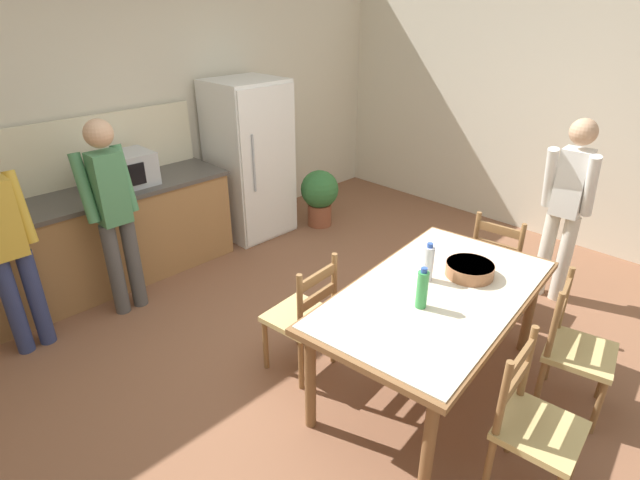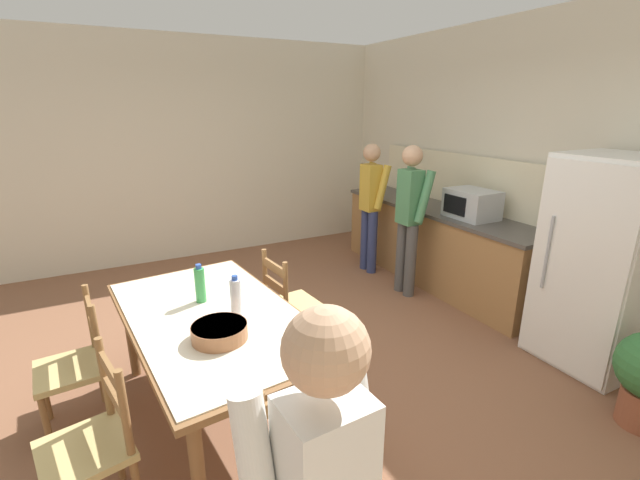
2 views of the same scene
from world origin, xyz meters
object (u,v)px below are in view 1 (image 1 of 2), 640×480
person_by_table (567,203)px  dining_table (436,301)px  bottle_off_centre (428,263)px  chair_side_near_left (533,425)px  person_at_sink (6,242)px  chair_side_far_left (303,317)px  potted_plant (320,194)px  serving_bowl (470,269)px  person_at_counter (113,209)px  microwave (124,170)px  refrigerator (250,160)px  chair_head_end (499,264)px  chair_side_near_right (574,349)px  bottle_near_centre (422,289)px

person_by_table → dining_table: bearing=-7.4°
bottle_off_centre → chair_side_near_left: (-0.39, -0.96, -0.44)m
person_at_sink → chair_side_far_left: bearing=-142.0°
person_at_sink → potted_plant: bearing=-89.1°
serving_bowl → person_at_counter: (-1.34, 2.43, 0.12)m
chair_side_far_left → potted_plant: 2.55m
microwave → serving_bowl: size_ratio=1.56×
microwave → chair_side_near_left: bearing=-84.9°
refrigerator → chair_head_end: refrigerator is taller
serving_bowl → potted_plant: size_ratio=0.48×
bottle_off_centre → chair_head_end: 1.20m
chair_side_near_left → chair_side_near_right: bearing=0.4°
microwave → serving_bowl: microwave is taller
chair_head_end → person_by_table: size_ratio=0.56×
microwave → person_at_sink: 1.25m
chair_side_near_right → potted_plant: size_ratio=1.36×
bottle_near_centre → bottle_off_centre: same height
chair_head_end → bottle_off_centre: bearing=84.4°
person_at_counter → person_by_table: person_at_counter is taller
bottle_off_centre → chair_side_far_left: size_ratio=0.30×
chair_side_near_left → person_by_table: 2.23m
refrigerator → person_by_table: refrigerator is taller
bottle_near_centre → serving_bowl: size_ratio=0.84×
chair_side_far_left → potted_plant: (1.89, 1.72, -0.06)m
bottle_near_centre → chair_side_near_right: size_ratio=0.30×
person_by_table → refrigerator: bearing=-75.2°
dining_table → bottle_off_centre: bottle_off_centre is taller
refrigerator → serving_bowl: size_ratio=5.32×
refrigerator → chair_side_near_right: 3.66m
chair_side_near_right → chair_side_far_left: bearing=111.5°
microwave → chair_head_end: (1.84, -2.78, -0.61)m
chair_side_far_left → potted_plant: chair_side_far_left is taller
microwave → chair_head_end: microwave is taller
serving_bowl → bottle_near_centre: bearing=178.4°
person_by_table → potted_plant: 2.65m
serving_bowl → chair_head_end: chair_head_end is taller
bottle_near_centre → chair_head_end: bearing=6.2°
person_at_sink → chair_side_near_right: bearing=-144.1°
microwave → person_at_counter: person_at_counter is taller
chair_head_end → microwave: bearing=28.1°
microwave → chair_side_far_left: bearing=-85.7°
serving_bowl → person_at_sink: 3.24m
chair_head_end → person_at_counter: person_at_counter is taller
microwave → serving_bowl: (0.97, -2.95, -0.24)m
dining_table → serving_bowl: size_ratio=5.94×
bottle_near_centre → bottle_off_centre: 0.34m
chair_side_near_left → chair_side_far_left: bearing=90.5°
bottle_near_centre → chair_side_near_left: size_ratio=0.30×
refrigerator → bottle_off_centre: (-0.67, -2.75, 0.04)m
person_at_counter → dining_table: bearing=-156.9°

